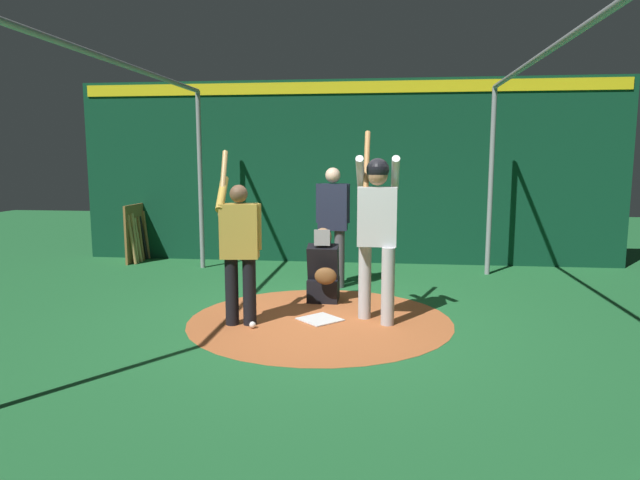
{
  "coord_description": "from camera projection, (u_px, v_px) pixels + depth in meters",
  "views": [
    {
      "loc": [
        6.35,
        0.75,
        1.87
      ],
      "look_at": [
        0.0,
        0.0,
        0.95
      ],
      "focal_mm": 31.66,
      "sensor_mm": 36.0,
      "label": 1
    }
  ],
  "objects": [
    {
      "name": "ground_plane",
      "position": [
        320.0,
        320.0,
        6.59
      ],
      "size": [
        25.71,
        25.71,
        0.0
      ],
      "primitive_type": "plane",
      "color": "#216633"
    },
    {
      "name": "dirt_circle",
      "position": [
        320.0,
        320.0,
        6.59
      ],
      "size": [
        3.08,
        3.08,
        0.01
      ],
      "primitive_type": "cylinder",
      "color": "#B76033",
      "rests_on": "ground"
    },
    {
      "name": "home_plate",
      "position": [
        320.0,
        319.0,
        6.59
      ],
      "size": [
        0.59,
        0.59,
        0.01
      ],
      "primitive_type": "cube",
      "rotation": [
        0.0,
        0.0,
        0.79
      ],
      "color": "white",
      "rests_on": "dirt_circle"
    },
    {
      "name": "batter",
      "position": [
        377.0,
        222.0,
        6.4
      ],
      "size": [
        0.68,
        0.49,
        2.2
      ],
      "color": "#B3B3B7",
      "rests_on": "ground"
    },
    {
      "name": "catcher",
      "position": [
        323.0,
        273.0,
        7.4
      ],
      "size": [
        0.58,
        0.4,
        0.98
      ],
      "color": "black",
      "rests_on": "ground"
    },
    {
      "name": "umpire",
      "position": [
        333.0,
        221.0,
        8.16
      ],
      "size": [
        0.22,
        0.49,
        1.75
      ],
      "color": "#4C4C51",
      "rests_on": "ground"
    },
    {
      "name": "visitor",
      "position": [
        239.0,
        245.0,
        6.3
      ],
      "size": [
        0.54,
        0.53,
        1.97
      ],
      "rotation": [
        0.0,
        0.0,
        0.11
      ],
      "color": "black",
      "rests_on": "ground"
    },
    {
      "name": "back_wall",
      "position": [
        345.0,
        172.0,
        10.14
      ],
      "size": [
        0.23,
        9.71,
        3.25
      ],
      "color": "#0C3D26",
      "rests_on": "ground"
    },
    {
      "name": "cage_frame",
      "position": [
        320.0,
        135.0,
        6.29
      ],
      "size": [
        6.02,
        4.89,
        3.02
      ],
      "color": "gray",
      "rests_on": "ground"
    },
    {
      "name": "bat_rack",
      "position": [
        141.0,
        233.0,
        10.51
      ],
      "size": [
        1.18,
        0.18,
        1.05
      ],
      "color": "olive",
      "rests_on": "ground"
    },
    {
      "name": "baseball_0",
      "position": [
        253.0,
        325.0,
        6.27
      ],
      "size": [
        0.07,
        0.07,
        0.07
      ],
      "primitive_type": "sphere",
      "color": "white",
      "rests_on": "dirt_circle"
    },
    {
      "name": "baseball_1",
      "position": [
        252.0,
        302.0,
        7.26
      ],
      "size": [
        0.07,
        0.07,
        0.07
      ],
      "primitive_type": "sphere",
      "color": "white",
      "rests_on": "dirt_circle"
    }
  ]
}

